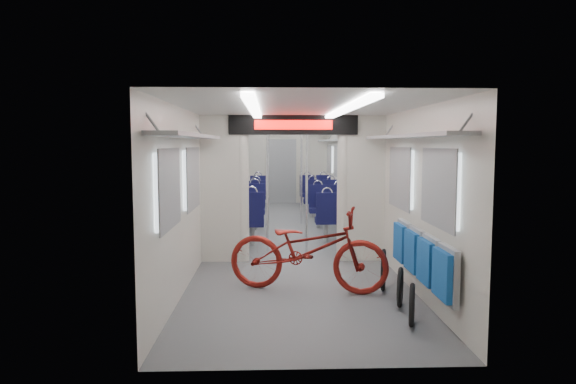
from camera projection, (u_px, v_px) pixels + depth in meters
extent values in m
plane|color=#515456|center=(289.00, 237.00, 10.22)|extent=(12.00, 12.00, 0.00)
cube|color=beige|center=(215.00, 180.00, 10.06)|extent=(0.02, 12.00, 2.30)
cube|color=beige|center=(362.00, 180.00, 10.16)|extent=(0.02, 12.00, 2.30)
cube|color=beige|center=(282.00, 166.00, 16.08)|extent=(2.90, 0.02, 2.30)
cube|color=beige|center=(315.00, 232.00, 4.14)|extent=(2.90, 0.02, 2.30)
cube|color=silver|center=(289.00, 121.00, 10.00)|extent=(2.90, 12.00, 0.02)
cube|color=white|center=(260.00, 123.00, 9.98)|extent=(0.12, 11.40, 0.04)
cube|color=white|center=(317.00, 123.00, 10.02)|extent=(0.12, 11.40, 0.04)
cube|color=beige|center=(222.00, 198.00, 8.09)|extent=(0.65, 0.18, 2.00)
cube|color=beige|center=(363.00, 198.00, 8.17)|extent=(0.65, 0.18, 2.00)
cube|color=beige|center=(293.00, 125.00, 8.02)|extent=(2.90, 0.18, 0.30)
cylinder|color=beige|center=(243.00, 198.00, 8.10)|extent=(0.20, 0.20, 2.00)
cylinder|color=beige|center=(343.00, 198.00, 8.16)|extent=(0.20, 0.20, 2.00)
cube|color=black|center=(293.00, 125.00, 7.91)|extent=(2.00, 0.03, 0.30)
cube|color=#FF0C07|center=(294.00, 125.00, 7.89)|extent=(1.20, 0.02, 0.14)
cube|color=silver|center=(167.00, 189.00, 5.26)|extent=(0.04, 1.00, 0.75)
cube|color=silver|center=(441.00, 188.00, 5.36)|extent=(0.04, 1.00, 0.75)
cube|color=silver|center=(191.00, 178.00, 6.85)|extent=(0.04, 1.00, 0.75)
cube|color=silver|center=(402.00, 178.00, 6.95)|extent=(0.04, 1.00, 0.75)
cube|color=silver|center=(213.00, 169.00, 9.54)|extent=(0.04, 1.00, 0.75)
cube|color=silver|center=(365.00, 168.00, 9.64)|extent=(0.04, 1.00, 0.75)
cube|color=silver|center=(223.00, 164.00, 11.43)|extent=(0.04, 1.00, 0.75)
cube|color=silver|center=(349.00, 164.00, 11.53)|extent=(0.04, 1.00, 0.75)
cube|color=silver|center=(229.00, 161.00, 13.32)|extent=(0.04, 1.00, 0.75)
cube|color=silver|center=(338.00, 161.00, 13.42)|extent=(0.04, 1.00, 0.75)
cube|color=silver|center=(234.00, 159.00, 15.11)|extent=(0.04, 1.00, 0.75)
cube|color=silver|center=(330.00, 159.00, 15.21)|extent=(0.04, 1.00, 0.75)
cube|color=gray|center=(193.00, 136.00, 6.01)|extent=(0.30, 3.60, 0.04)
cube|color=gray|center=(407.00, 136.00, 6.10)|extent=(0.30, 3.60, 0.04)
cube|color=gray|center=(231.00, 140.00, 11.98)|extent=(0.30, 7.60, 0.04)
cube|color=gray|center=(339.00, 140.00, 12.07)|extent=(0.30, 7.60, 0.04)
cube|color=gray|center=(282.00, 171.00, 16.03)|extent=(0.90, 0.05, 2.00)
imported|color=maroon|center=(308.00, 249.00, 6.46)|extent=(2.14, 1.20, 1.06)
cube|color=gray|center=(448.00, 275.00, 5.03)|extent=(0.06, 0.50, 0.56)
cube|color=navy|center=(442.00, 275.00, 5.02)|extent=(0.06, 0.45, 0.47)
cube|color=gray|center=(431.00, 262.00, 5.57)|extent=(0.06, 0.50, 0.56)
cube|color=navy|center=(425.00, 262.00, 5.57)|extent=(0.06, 0.45, 0.47)
cube|color=gray|center=(416.00, 251.00, 6.12)|extent=(0.06, 0.50, 0.56)
cube|color=navy|center=(411.00, 251.00, 6.12)|extent=(0.06, 0.45, 0.47)
cube|color=gray|center=(404.00, 242.00, 6.67)|extent=(0.06, 0.50, 0.56)
cube|color=navy|center=(400.00, 242.00, 6.67)|extent=(0.06, 0.45, 0.47)
torus|color=black|center=(412.00, 307.00, 5.22)|extent=(0.18, 0.44, 0.45)
torus|color=black|center=(400.00, 289.00, 5.84)|extent=(0.19, 0.46, 0.46)
torus|color=black|center=(383.00, 272.00, 6.50)|extent=(0.19, 0.53, 0.54)
cube|color=black|center=(252.00, 223.00, 9.46)|extent=(0.44, 0.41, 0.10)
cylinder|color=gray|center=(252.00, 235.00, 9.48)|extent=(0.10, 0.10, 0.35)
cube|color=black|center=(252.00, 207.00, 9.27)|extent=(0.44, 0.08, 0.54)
torus|color=silver|center=(251.00, 192.00, 9.24)|extent=(0.22, 0.03, 0.22)
cube|color=black|center=(255.00, 211.00, 11.12)|extent=(0.44, 0.41, 0.10)
cylinder|color=gray|center=(255.00, 221.00, 11.14)|extent=(0.10, 0.10, 0.35)
cube|color=black|center=(255.00, 196.00, 11.26)|extent=(0.44, 0.08, 0.54)
torus|color=silver|center=(255.00, 184.00, 11.23)|extent=(0.22, 0.03, 0.22)
cube|color=black|center=(227.00, 223.00, 9.45)|extent=(0.44, 0.41, 0.10)
cylinder|color=gray|center=(227.00, 235.00, 9.47)|extent=(0.10, 0.10, 0.35)
cube|color=black|center=(226.00, 207.00, 9.25)|extent=(0.44, 0.08, 0.54)
torus|color=silver|center=(225.00, 192.00, 9.22)|extent=(0.22, 0.03, 0.22)
cube|color=black|center=(233.00, 211.00, 11.11)|extent=(0.44, 0.41, 0.10)
cylinder|color=gray|center=(233.00, 222.00, 11.13)|extent=(0.10, 0.10, 0.35)
cube|color=black|center=(233.00, 196.00, 11.24)|extent=(0.44, 0.08, 0.54)
torus|color=silver|center=(233.00, 184.00, 11.22)|extent=(0.22, 0.03, 0.22)
cube|color=black|center=(326.00, 221.00, 9.77)|extent=(0.41, 0.38, 0.10)
cylinder|color=gray|center=(326.00, 232.00, 9.79)|extent=(0.10, 0.10, 0.35)
cube|color=black|center=(327.00, 206.00, 9.59)|extent=(0.41, 0.07, 0.50)
torus|color=silver|center=(327.00, 193.00, 9.56)|extent=(0.21, 0.03, 0.21)
cube|color=black|center=(318.00, 210.00, 11.30)|extent=(0.41, 0.38, 0.10)
cylinder|color=gray|center=(318.00, 220.00, 11.32)|extent=(0.10, 0.10, 0.35)
cube|color=black|center=(318.00, 196.00, 11.42)|extent=(0.41, 0.07, 0.50)
torus|color=silver|center=(318.00, 185.00, 11.40)|extent=(0.21, 0.03, 0.21)
cube|color=black|center=(351.00, 220.00, 9.78)|extent=(0.41, 0.38, 0.10)
cylinder|color=gray|center=(350.00, 232.00, 9.81)|extent=(0.10, 0.10, 0.35)
cube|color=black|center=(352.00, 206.00, 9.60)|extent=(0.41, 0.07, 0.50)
torus|color=silver|center=(352.00, 193.00, 9.58)|extent=(0.21, 0.03, 0.21)
cube|color=black|center=(340.00, 210.00, 11.32)|extent=(0.41, 0.38, 0.10)
cylinder|color=gray|center=(340.00, 220.00, 11.34)|extent=(0.10, 0.10, 0.35)
cube|color=black|center=(339.00, 196.00, 11.44)|extent=(0.41, 0.07, 0.50)
torus|color=silver|center=(339.00, 185.00, 11.42)|extent=(0.21, 0.03, 0.21)
cube|color=black|center=(256.00, 204.00, 12.43)|extent=(0.43, 0.41, 0.10)
cylinder|color=gray|center=(256.00, 213.00, 12.45)|extent=(0.10, 0.10, 0.35)
cube|color=black|center=(256.00, 192.00, 12.24)|extent=(0.43, 0.08, 0.53)
torus|color=silver|center=(256.00, 181.00, 12.22)|extent=(0.22, 0.03, 0.22)
cube|color=black|center=(258.00, 197.00, 14.07)|extent=(0.43, 0.41, 0.10)
cylinder|color=gray|center=(258.00, 205.00, 14.09)|extent=(0.10, 0.10, 0.35)
cube|color=black|center=(258.00, 185.00, 14.20)|extent=(0.43, 0.08, 0.53)
torus|color=silver|center=(258.00, 176.00, 14.18)|extent=(0.22, 0.03, 0.22)
cube|color=black|center=(237.00, 204.00, 12.42)|extent=(0.43, 0.41, 0.10)
cylinder|color=gray|center=(237.00, 213.00, 12.44)|extent=(0.10, 0.10, 0.35)
cube|color=black|center=(236.00, 192.00, 12.22)|extent=(0.43, 0.08, 0.53)
torus|color=silver|center=(236.00, 181.00, 12.20)|extent=(0.22, 0.03, 0.22)
cube|color=black|center=(241.00, 197.00, 14.05)|extent=(0.43, 0.41, 0.10)
cylinder|color=gray|center=(241.00, 205.00, 14.07)|extent=(0.10, 0.10, 0.35)
cube|color=black|center=(241.00, 185.00, 14.19)|extent=(0.43, 0.08, 0.53)
torus|color=silver|center=(241.00, 176.00, 14.16)|extent=(0.22, 0.03, 0.22)
cube|color=black|center=(312.00, 201.00, 13.06)|extent=(0.42, 0.39, 0.10)
cylinder|color=gray|center=(312.00, 210.00, 13.08)|extent=(0.10, 0.10, 0.35)
cube|color=black|center=(312.00, 190.00, 12.88)|extent=(0.42, 0.07, 0.51)
torus|color=silver|center=(313.00, 180.00, 12.85)|extent=(0.21, 0.03, 0.21)
cube|color=black|center=(307.00, 195.00, 14.63)|extent=(0.42, 0.39, 0.10)
cylinder|color=gray|center=(307.00, 203.00, 14.65)|extent=(0.10, 0.10, 0.35)
cube|color=black|center=(307.00, 184.00, 14.76)|extent=(0.42, 0.07, 0.51)
torus|color=silver|center=(307.00, 175.00, 14.74)|extent=(0.21, 0.03, 0.21)
cube|color=black|center=(330.00, 201.00, 13.08)|extent=(0.42, 0.39, 0.10)
cylinder|color=gray|center=(330.00, 210.00, 13.10)|extent=(0.10, 0.10, 0.35)
cube|color=black|center=(331.00, 190.00, 12.89)|extent=(0.42, 0.07, 0.51)
torus|color=silver|center=(331.00, 180.00, 12.87)|extent=(0.21, 0.03, 0.21)
cube|color=black|center=(324.00, 195.00, 14.65)|extent=(0.42, 0.39, 0.10)
cylinder|color=gray|center=(324.00, 203.00, 14.67)|extent=(0.10, 0.10, 0.35)
cube|color=black|center=(323.00, 184.00, 14.78)|extent=(0.42, 0.07, 0.51)
torus|color=silver|center=(323.00, 175.00, 14.75)|extent=(0.21, 0.03, 0.21)
cylinder|color=silver|center=(267.00, 185.00, 8.79)|extent=(0.04, 0.04, 2.30)
cylinder|color=silver|center=(307.00, 186.00, 8.63)|extent=(0.04, 0.04, 2.30)
cylinder|color=silver|center=(268.00, 174.00, 11.98)|extent=(0.04, 0.04, 2.30)
cylinder|color=silver|center=(301.00, 174.00, 11.88)|extent=(0.05, 0.05, 2.30)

